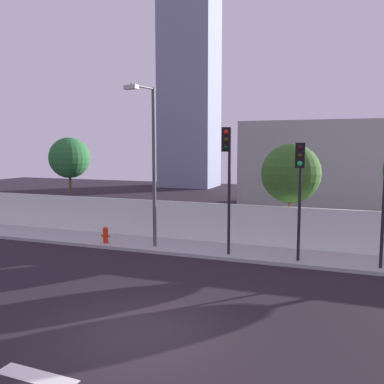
{
  "coord_description": "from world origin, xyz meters",
  "views": [
    {
      "loc": [
        4.5,
        -8.67,
        4.58
      ],
      "look_at": [
        -1.09,
        6.5,
        2.78
      ],
      "focal_mm": 38.87,
      "sensor_mm": 36.0,
      "label": 1
    }
  ],
  "objects_px": {
    "traffic_light_center": "(300,176)",
    "fire_hydrant": "(106,234)",
    "roadside_tree_midleft": "(291,173)",
    "traffic_light_left": "(228,164)",
    "street_lamp_curbside": "(151,155)",
    "roadside_tree_leftmost": "(69,158)"
  },
  "relations": [
    {
      "from": "traffic_light_center",
      "to": "fire_hydrant",
      "type": "height_order",
      "value": "traffic_light_center"
    },
    {
      "from": "roadside_tree_midleft",
      "to": "fire_hydrant",
      "type": "bearing_deg",
      "value": -156.75
    },
    {
      "from": "traffic_light_left",
      "to": "traffic_light_center",
      "type": "bearing_deg",
      "value": 3.43
    },
    {
      "from": "street_lamp_curbside",
      "to": "traffic_light_left",
      "type": "bearing_deg",
      "value": -10.44
    },
    {
      "from": "traffic_light_left",
      "to": "fire_hydrant",
      "type": "bearing_deg",
      "value": 174.2
    },
    {
      "from": "traffic_light_center",
      "to": "roadside_tree_leftmost",
      "type": "relative_size",
      "value": 0.9
    },
    {
      "from": "street_lamp_curbside",
      "to": "fire_hydrant",
      "type": "bearing_deg",
      "value": -178.48
    },
    {
      "from": "roadside_tree_midleft",
      "to": "roadside_tree_leftmost",
      "type": "bearing_deg",
      "value": 180.0
    },
    {
      "from": "traffic_light_left",
      "to": "traffic_light_center",
      "type": "distance_m",
      "value": 2.75
    },
    {
      "from": "traffic_light_left",
      "to": "street_lamp_curbside",
      "type": "height_order",
      "value": "street_lamp_curbside"
    },
    {
      "from": "traffic_light_center",
      "to": "roadside_tree_leftmost",
      "type": "xyz_separation_m",
      "value": [
        -12.99,
        3.81,
        0.45
      ]
    },
    {
      "from": "traffic_light_left",
      "to": "roadside_tree_midleft",
      "type": "height_order",
      "value": "traffic_light_left"
    },
    {
      "from": "street_lamp_curbside",
      "to": "roadside_tree_midleft",
      "type": "relative_size",
      "value": 1.47
    },
    {
      "from": "fire_hydrant",
      "to": "roadside_tree_midleft",
      "type": "relative_size",
      "value": 0.16
    },
    {
      "from": "traffic_light_left",
      "to": "street_lamp_curbside",
      "type": "bearing_deg",
      "value": 169.56
    },
    {
      "from": "traffic_light_left",
      "to": "roadside_tree_leftmost",
      "type": "distance_m",
      "value": 11.01
    },
    {
      "from": "street_lamp_curbside",
      "to": "roadside_tree_leftmost",
      "type": "bearing_deg",
      "value": 153.62
    },
    {
      "from": "street_lamp_curbside",
      "to": "fire_hydrant",
      "type": "relative_size",
      "value": 9.04
    },
    {
      "from": "traffic_light_left",
      "to": "roadside_tree_midleft",
      "type": "xyz_separation_m",
      "value": [
        1.93,
        3.97,
        -0.55
      ]
    },
    {
      "from": "traffic_light_center",
      "to": "roadside_tree_midleft",
      "type": "distance_m",
      "value": 3.89
    },
    {
      "from": "traffic_light_left",
      "to": "fire_hydrant",
      "type": "relative_size",
      "value": 6.7
    },
    {
      "from": "street_lamp_curbside",
      "to": "fire_hydrant",
      "type": "xyz_separation_m",
      "value": [
        -2.32,
        -0.06,
        -3.63
      ]
    }
  ]
}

